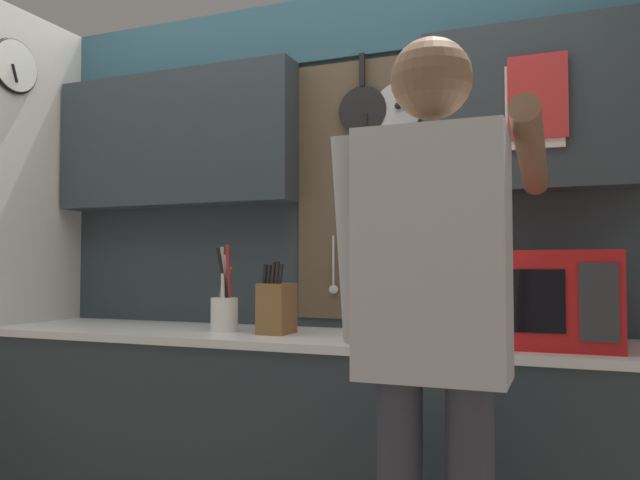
{
  "coord_description": "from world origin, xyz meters",
  "views": [
    {
      "loc": [
        1.02,
        -2.21,
        1.15
      ],
      "look_at": [
        0.07,
        0.18,
        1.26
      ],
      "focal_mm": 35.0,
      "sensor_mm": 36.0,
      "label": 1
    }
  ],
  "objects_px": {
    "utensil_crock": "(224,309)",
    "microwave": "(540,298)",
    "knife_block": "(277,307)",
    "person": "(434,305)"
  },
  "relations": [
    {
      "from": "knife_block",
      "to": "person",
      "type": "xyz_separation_m",
      "value": [
        0.73,
        -0.57,
        0.06
      ]
    },
    {
      "from": "knife_block",
      "to": "utensil_crock",
      "type": "height_order",
      "value": "utensil_crock"
    },
    {
      "from": "microwave",
      "to": "utensil_crock",
      "type": "relative_size",
      "value": 1.41
    },
    {
      "from": "knife_block",
      "to": "utensil_crock",
      "type": "relative_size",
      "value": 0.81
    },
    {
      "from": "microwave",
      "to": "knife_block",
      "type": "distance_m",
      "value": 0.96
    },
    {
      "from": "utensil_crock",
      "to": "microwave",
      "type": "bearing_deg",
      "value": -0.07
    },
    {
      "from": "microwave",
      "to": "knife_block",
      "type": "xyz_separation_m",
      "value": [
        -0.96,
        0.0,
        -0.05
      ]
    },
    {
      "from": "utensil_crock",
      "to": "person",
      "type": "height_order",
      "value": "person"
    },
    {
      "from": "microwave",
      "to": "person",
      "type": "height_order",
      "value": "person"
    },
    {
      "from": "knife_block",
      "to": "person",
      "type": "bearing_deg",
      "value": -38.12
    }
  ]
}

